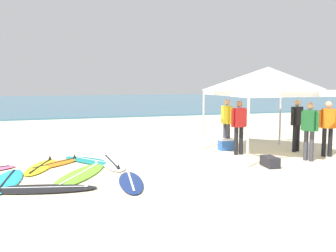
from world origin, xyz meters
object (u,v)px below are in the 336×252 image
Objects in this scene: surfboard_black at (38,189)px; surfboard_yellow at (41,167)px; cooler_box at (226,144)px; surfboard_cyan at (7,181)px; person_red at (239,124)px; gear_bag_near_tent at (270,162)px; surfboard_lime at (81,174)px; surfboard_white at (112,162)px; surfboard_navy at (131,182)px; person_black at (297,122)px; person_orange at (328,125)px; canopy_tent at (268,79)px; surfboard_teal at (93,161)px; person_green at (309,127)px; person_yellow at (227,120)px; surfboard_orange at (55,164)px.

surfboard_black and surfboard_yellow have the same top height.
surfboard_yellow is 4.16× the size of cooler_box.
surfboard_cyan is 1.16m from surfboard_black.
person_red reaches higher than gear_bag_near_tent.
surfboard_white is (0.95, 1.13, 0.00)m from surfboard_lime.
surfboard_navy is 4.07× the size of cooler_box.
person_black is 1.06m from person_orange.
person_black is 2.06m from person_red.
person_red is at bearing 20.91° from surfboard_black.
person_red is at bearing 14.11° from surfboard_lime.
surfboard_teal is (-5.37, 0.44, -2.35)m from canopy_tent.
surfboard_yellow is at bearing 89.07° from surfboard_black.
surfboard_cyan is at bearing -161.81° from cooler_box.
person_black is 2.85× the size of gear_bag_near_tent.
surfboard_cyan and surfboard_lime have the same top height.
surfboard_teal is at bearing 12.36° from surfboard_yellow.
surfboard_cyan is 6.67m from gear_bag_near_tent.
surfboard_cyan is 4.63× the size of cooler_box.
person_green is (8.16, -0.11, 0.95)m from surfboard_cyan.
person_yellow reaches higher than surfboard_cyan.
surfboard_white is 4.16m from person_red.
surfboard_orange is 0.67× the size of surfboard_lime.
person_red is at bearing 0.82° from surfboard_yellow.
canopy_tent reaches higher than cooler_box.
surfboard_white is 4.36m from person_yellow.
cooler_box is (-2.07, 0.93, -0.79)m from person_black.
surfboard_navy is 6.61m from person_orange.
cooler_box reaches higher than surfboard_teal.
surfboard_teal is (1.04, 0.04, -0.00)m from surfboard_orange.
person_red reaches higher than surfboard_orange.
surfboard_black is at bearing -175.53° from gear_bag_near_tent.
surfboard_lime and surfboard_yellow have the same top height.
person_red and person_orange have the same top height.
surfboard_white is 1.36× the size of person_green.
person_orange is at bearing -23.82° from person_red.
canopy_tent reaches higher than surfboard_white.
surfboard_cyan is 1.68m from surfboard_lime.
surfboard_white is 3.87× the size of gear_bag_near_tent.
surfboard_orange is at bearing 168.52° from surfboard_white.
surfboard_teal is at bearing 143.34° from surfboard_white.
surfboard_black is 8.37m from person_black.
person_orange reaches higher than gear_bag_near_tent.
canopy_tent is at bearing -174.75° from person_black.
surfboard_teal is at bearing 177.15° from person_black.
surfboard_orange is at bearing 177.87° from person_black.
person_red is 3.42× the size of cooler_box.
person_yellow is 3.16m from person_orange.
person_yellow reaches higher than surfboard_lime.
person_orange is at bearing -10.65° from surfboard_teal.
surfboard_cyan is at bearing -143.63° from surfboard_teal.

